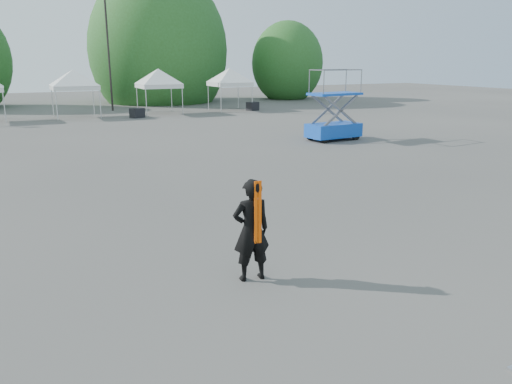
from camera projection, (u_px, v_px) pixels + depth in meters
name	position (u px, v px, depth m)	size (l,w,h in m)	color
ground	(260.00, 243.00, 11.10)	(120.00, 120.00, 0.00)	#474442
light_pole_east	(108.00, 39.00, 38.66)	(0.60, 0.25, 9.80)	black
tree_mid_e	(159.00, 50.00, 47.47)	(5.12, 5.12, 7.79)	#382314
tree_far_e	(287.00, 63.00, 51.67)	(3.84, 3.84, 5.84)	#382314
tent_e	(73.00, 73.00, 34.66)	(4.30, 4.30, 3.88)	silver
tent_f	(158.00, 72.00, 36.84)	(4.11, 4.11, 3.88)	silver
tent_g	(230.00, 72.00, 39.63)	(4.07, 4.07, 3.88)	silver
man	(251.00, 230.00, 9.03)	(0.74, 0.52, 1.92)	black
scissor_lift	(334.00, 105.00, 24.92)	(2.81, 1.58, 3.50)	#0D52B1
crate_mid	(137.00, 113.00, 35.06)	(0.87, 0.68, 0.68)	black
crate_east	(253.00, 106.00, 40.10)	(0.87, 0.68, 0.68)	black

